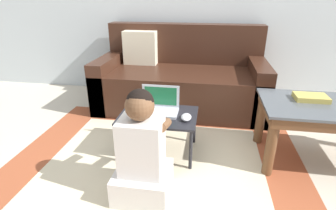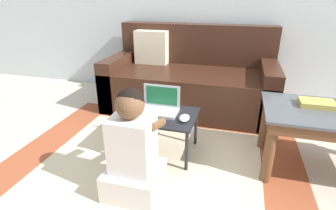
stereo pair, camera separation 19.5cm
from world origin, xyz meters
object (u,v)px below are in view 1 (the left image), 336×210
object	(u,v)px
computer_mouse	(186,117)
person_seated	(142,155)
couch	(180,80)
laptop	(159,108)
book_on_table	(311,97)
laptop_desk	(158,119)

from	to	relation	value
computer_mouse	person_seated	size ratio (longest dim) A/B	0.16
person_seated	couch	bearing A→B (deg)	88.04
laptop	book_on_table	bearing A→B (deg)	5.16
couch	laptop	world-z (taller)	couch
laptop_desk	couch	bearing A→B (deg)	87.22
laptop_desk	laptop	distance (m)	0.08
couch	book_on_table	bearing A→B (deg)	-39.36
computer_mouse	person_seated	xyz separation A→B (m)	(-0.21, -0.42, -0.06)
laptop_desk	computer_mouse	bearing A→B (deg)	-13.49
computer_mouse	book_on_table	world-z (taller)	book_on_table
laptop_desk	computer_mouse	distance (m)	0.22
computer_mouse	book_on_table	distance (m)	0.89
person_seated	book_on_table	bearing A→B (deg)	29.77
laptop_desk	book_on_table	xyz separation A→B (m)	(1.07, 0.14, 0.18)
laptop_desk	person_seated	world-z (taller)	person_seated
laptop_desk	book_on_table	distance (m)	1.10
laptop	book_on_table	xyz separation A→B (m)	(1.07, 0.10, 0.12)
laptop	computer_mouse	bearing A→B (deg)	-23.51
laptop	computer_mouse	xyz separation A→B (m)	(0.21, -0.09, -0.02)
couch	laptop_desk	distance (m)	0.98
person_seated	book_on_table	size ratio (longest dim) A/B	3.15
laptop_desk	person_seated	distance (m)	0.47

